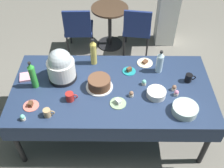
{
  "coord_description": "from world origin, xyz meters",
  "views": [
    {
      "loc": [
        0.01,
        -2.0,
        2.8
      ],
      "look_at": [
        0.0,
        0.0,
        0.8
      ],
      "focal_mm": 41.86,
      "sensor_mm": 36.0,
      "label": 1
    }
  ],
  "objects_px": {
    "cupcake_berry": "(131,94)",
    "cupcake_rose": "(174,88)",
    "cupcake_cocoa": "(176,93)",
    "maroon_chair_left": "(78,27)",
    "glass_salad_bowl": "(185,109)",
    "coffee_mug_black": "(189,78)",
    "soda_bottle_lime_soda": "(33,75)",
    "coffee_mug_tan": "(47,113)",
    "round_cafe_table": "(110,20)",
    "water_cooler": "(168,11)",
    "soda_bottle_ginger_ale": "(93,52)",
    "dessert_plate_sage": "(118,103)",
    "cupcake_vanilla": "(23,118)",
    "soda_bottle_water": "(160,62)",
    "dessert_plate_teal": "(129,71)",
    "slow_cooker": "(61,66)",
    "cupcake_lemon": "(144,82)",
    "potluck_table": "(112,91)",
    "maroon_chair_right": "(137,28)",
    "ceramic_snack_bowl": "(156,93)",
    "frosted_layer_cake": "(99,83)",
    "dessert_plate_coral": "(31,105)",
    "coffee_mug_red": "(70,97)",
    "dessert_plate_cream": "(145,63)"
  },
  "relations": [
    {
      "from": "dessert_plate_teal",
      "to": "coffee_mug_tan",
      "type": "bearing_deg",
      "value": -141.57
    },
    {
      "from": "dessert_plate_coral",
      "to": "cupcake_lemon",
      "type": "height_order",
      "value": "cupcake_lemon"
    },
    {
      "from": "glass_salad_bowl",
      "to": "coffee_mug_black",
      "type": "relative_size",
      "value": 2.16
    },
    {
      "from": "potluck_table",
      "to": "cupcake_lemon",
      "type": "bearing_deg",
      "value": 7.29
    },
    {
      "from": "dessert_plate_cream",
      "to": "cupcake_rose",
      "type": "xyz_separation_m",
      "value": [
        0.28,
        -0.45,
        0.02
      ]
    },
    {
      "from": "slow_cooker",
      "to": "ceramic_snack_bowl",
      "type": "height_order",
      "value": "slow_cooker"
    },
    {
      "from": "cupcake_berry",
      "to": "coffee_mug_red",
      "type": "relative_size",
      "value": 0.53
    },
    {
      "from": "potluck_table",
      "to": "soda_bottle_ginger_ale",
      "type": "distance_m",
      "value": 0.52
    },
    {
      "from": "cupcake_rose",
      "to": "soda_bottle_water",
      "type": "xyz_separation_m",
      "value": [
        -0.13,
        0.31,
        0.1
      ]
    },
    {
      "from": "maroon_chair_right",
      "to": "round_cafe_table",
      "type": "bearing_deg",
      "value": 152.98
    },
    {
      "from": "potluck_table",
      "to": "cupcake_cocoa",
      "type": "relative_size",
      "value": 32.59
    },
    {
      "from": "coffee_mug_black",
      "to": "dessert_plate_coral",
      "type": "bearing_deg",
      "value": -167.32
    },
    {
      "from": "frosted_layer_cake",
      "to": "maroon_chair_left",
      "type": "bearing_deg",
      "value": 104.5
    },
    {
      "from": "glass_salad_bowl",
      "to": "dessert_plate_sage",
      "type": "xyz_separation_m",
      "value": [
        -0.66,
        0.11,
        -0.03
      ]
    },
    {
      "from": "cupcake_vanilla",
      "to": "maroon_chair_right",
      "type": "xyz_separation_m",
      "value": [
        1.25,
        2.03,
        -0.29
      ]
    },
    {
      "from": "cupcake_rose",
      "to": "coffee_mug_tan",
      "type": "height_order",
      "value": "coffee_mug_tan"
    },
    {
      "from": "soda_bottle_lime_soda",
      "to": "maroon_chair_left",
      "type": "height_order",
      "value": "soda_bottle_lime_soda"
    },
    {
      "from": "dessert_plate_coral",
      "to": "soda_bottle_lime_soda",
      "type": "xyz_separation_m",
      "value": [
        -0.01,
        0.29,
        0.15
      ]
    },
    {
      "from": "dessert_plate_sage",
      "to": "cupcake_vanilla",
      "type": "height_order",
      "value": "cupcake_vanilla"
    },
    {
      "from": "round_cafe_table",
      "to": "water_cooler",
      "type": "height_order",
      "value": "water_cooler"
    },
    {
      "from": "potluck_table",
      "to": "coffee_mug_tan",
      "type": "xyz_separation_m",
      "value": [
        -0.63,
        -0.4,
        0.11
      ]
    },
    {
      "from": "frosted_layer_cake",
      "to": "coffee_mug_black",
      "type": "height_order",
      "value": "frosted_layer_cake"
    },
    {
      "from": "ceramic_snack_bowl",
      "to": "coffee_mug_red",
      "type": "xyz_separation_m",
      "value": [
        -0.9,
        -0.07,
        0.01
      ]
    },
    {
      "from": "dessert_plate_teal",
      "to": "coffee_mug_red",
      "type": "bearing_deg",
      "value": -144.74
    },
    {
      "from": "dessert_plate_sage",
      "to": "cupcake_vanilla",
      "type": "relative_size",
      "value": 2.51
    },
    {
      "from": "potluck_table",
      "to": "ceramic_snack_bowl",
      "type": "relative_size",
      "value": 10.76
    },
    {
      "from": "dessert_plate_sage",
      "to": "maroon_chair_left",
      "type": "relative_size",
      "value": 0.2
    },
    {
      "from": "dessert_plate_sage",
      "to": "cupcake_lemon",
      "type": "distance_m",
      "value": 0.4
    },
    {
      "from": "ceramic_snack_bowl",
      "to": "soda_bottle_ginger_ale",
      "type": "relative_size",
      "value": 0.6
    },
    {
      "from": "potluck_table",
      "to": "cupcake_rose",
      "type": "distance_m",
      "value": 0.68
    },
    {
      "from": "slow_cooker",
      "to": "cupcake_cocoa",
      "type": "bearing_deg",
      "value": -11.54
    },
    {
      "from": "dessert_plate_teal",
      "to": "coffee_mug_black",
      "type": "relative_size",
      "value": 1.3
    },
    {
      "from": "cupcake_rose",
      "to": "soda_bottle_ginger_ale",
      "type": "distance_m",
      "value": 1.0
    },
    {
      "from": "slow_cooker",
      "to": "cupcake_lemon",
      "type": "height_order",
      "value": "slow_cooker"
    },
    {
      "from": "coffee_mug_tan",
      "to": "maroon_chair_left",
      "type": "bearing_deg",
      "value": 87.64
    },
    {
      "from": "dessert_plate_teal",
      "to": "soda_bottle_lime_soda",
      "type": "xyz_separation_m",
      "value": [
        -1.04,
        -0.25,
        0.15
      ]
    },
    {
      "from": "cupcake_berry",
      "to": "cupcake_rose",
      "type": "distance_m",
      "value": 0.47
    },
    {
      "from": "ceramic_snack_bowl",
      "to": "cupcake_berry",
      "type": "distance_m",
      "value": 0.26
    },
    {
      "from": "coffee_mug_black",
      "to": "maroon_chair_right",
      "type": "relative_size",
      "value": 0.14
    },
    {
      "from": "cupcake_lemon",
      "to": "coffee_mug_red",
      "type": "xyz_separation_m",
      "value": [
        -0.79,
        -0.23,
        0.02
      ]
    },
    {
      "from": "water_cooler",
      "to": "round_cafe_table",
      "type": "bearing_deg",
      "value": -173.02
    },
    {
      "from": "cupcake_berry",
      "to": "soda_bottle_lime_soda",
      "type": "height_order",
      "value": "soda_bottle_lime_soda"
    },
    {
      "from": "soda_bottle_ginger_ale",
      "to": "coffee_mug_tan",
      "type": "bearing_deg",
      "value": -116.91
    },
    {
      "from": "ceramic_snack_bowl",
      "to": "dessert_plate_coral",
      "type": "distance_m",
      "value": 1.3
    },
    {
      "from": "cupcake_cocoa",
      "to": "maroon_chair_left",
      "type": "xyz_separation_m",
      "value": [
        -1.23,
        1.69,
        -0.29
      ]
    },
    {
      "from": "round_cafe_table",
      "to": "cupcake_berry",
      "type": "bearing_deg",
      "value": -82.5
    },
    {
      "from": "cupcake_cocoa",
      "to": "soda_bottle_lime_soda",
      "type": "xyz_separation_m",
      "value": [
        -1.52,
        0.12,
        0.13
      ]
    },
    {
      "from": "frosted_layer_cake",
      "to": "cupcake_rose",
      "type": "xyz_separation_m",
      "value": [
        0.81,
        -0.03,
        -0.03
      ]
    },
    {
      "from": "cupcake_rose",
      "to": "water_cooler",
      "type": "distance_m",
      "value": 1.99
    },
    {
      "from": "soda_bottle_lime_soda",
      "to": "maroon_chair_right",
      "type": "distance_m",
      "value": 2.04
    }
  ]
}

